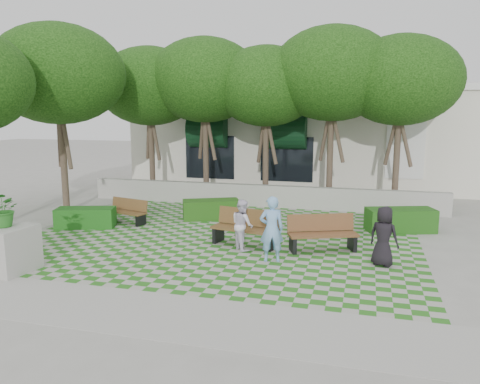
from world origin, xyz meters
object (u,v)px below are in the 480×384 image
(bench_west, at_px, (127,212))
(person_dark, at_px, (384,236))
(hedge_east, at_px, (400,220))
(planter_front, at_px, (7,239))
(bench_east, at_px, (322,234))
(bench_mid, at_px, (246,228))
(hedge_midleft, at_px, (211,209))
(hedge_west, at_px, (86,218))
(person_blue, at_px, (272,229))
(person_white, at_px, (243,225))

(bench_west, bearing_deg, person_dark, -0.80)
(hedge_east, bearing_deg, planter_front, -145.07)
(bench_west, bearing_deg, hedge_east, 23.19)
(bench_west, xyz_separation_m, planter_front, (-0.28, -5.39, 0.41))
(bench_east, xyz_separation_m, bench_mid, (-2.23, -0.04, 0.02))
(hedge_midleft, height_order, hedge_west, hedge_midleft)
(bench_mid, relative_size, person_blue, 1.20)
(bench_mid, bearing_deg, hedge_east, 44.38)
(bench_west, bearing_deg, person_white, -7.89)
(bench_east, bearing_deg, hedge_west, 154.02)
(hedge_east, distance_m, person_white, 5.63)
(bench_west, relative_size, person_white, 1.17)
(bench_mid, distance_m, bench_west, 5.06)
(bench_east, xyz_separation_m, person_blue, (-1.20, -1.35, 0.39))
(hedge_east, bearing_deg, person_dark, -99.70)
(bench_east, distance_m, planter_front, 8.27)
(bench_mid, xyz_separation_m, bench_west, (-4.80, 1.58, -0.10))
(person_dark, bearing_deg, hedge_midleft, -8.23)
(bench_mid, height_order, bench_west, bench_mid)
(hedge_east, height_order, person_white, person_white)
(hedge_west, height_order, person_blue, person_blue)
(hedge_west, relative_size, person_blue, 1.10)
(person_blue, relative_size, person_dark, 1.13)
(hedge_west, distance_m, person_white, 5.96)
(person_dark, bearing_deg, bench_west, 8.72)
(hedge_midleft, distance_m, hedge_west, 4.40)
(bench_mid, distance_m, planter_front, 6.36)
(planter_front, xyz_separation_m, person_white, (5.11, 3.34, -0.09))
(planter_front, bearing_deg, hedge_east, 34.93)
(person_white, bearing_deg, bench_east, -117.14)
(person_blue, distance_m, person_dark, 2.86)
(bench_mid, height_order, hedge_west, bench_mid)
(bench_east, xyz_separation_m, hedge_west, (-8.06, 0.58, -0.15))
(hedge_east, relative_size, person_blue, 1.25)
(bench_mid, xyz_separation_m, person_dark, (3.87, -0.89, 0.27))
(hedge_east, height_order, hedge_west, hedge_east)
(bench_mid, height_order, hedge_east, bench_mid)
(person_dark, bearing_deg, planter_front, 42.68)
(bench_mid, relative_size, person_white, 1.44)
(hedge_east, bearing_deg, person_blue, -129.60)
(bench_east, distance_m, hedge_west, 8.08)
(hedge_midleft, distance_m, person_dark, 7.13)
(bench_east, distance_m, person_white, 2.28)
(hedge_west, bearing_deg, hedge_midleft, 32.35)
(bench_west, height_order, person_dark, person_dark)
(planter_front, height_order, person_white, planter_front)
(bench_east, bearing_deg, person_dark, -51.59)
(hedge_midleft, xyz_separation_m, hedge_west, (-3.72, -2.35, -0.02))
(hedge_east, bearing_deg, bench_west, -171.95)
(hedge_east, distance_m, person_dark, 3.87)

